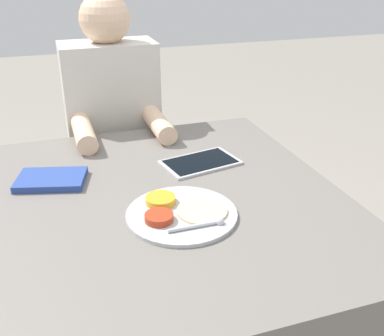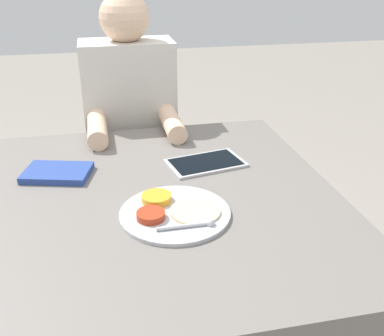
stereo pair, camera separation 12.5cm
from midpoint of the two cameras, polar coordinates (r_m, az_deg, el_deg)
dining_table at (r=1.45m, az=-10.22°, el=-17.49°), size 1.19×1.06×0.76m
thali_tray at (r=1.14m, az=-4.69°, el=-5.78°), size 0.28×0.28×0.03m
red_notebook at (r=1.38m, az=-19.95°, el=-1.51°), size 0.22×0.18×0.02m
tablet_device at (r=1.42m, az=-1.47°, el=0.65°), size 0.26×0.19×0.01m
person_diner at (r=1.92m, az=-11.48°, el=1.36°), size 0.36×0.47×1.24m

